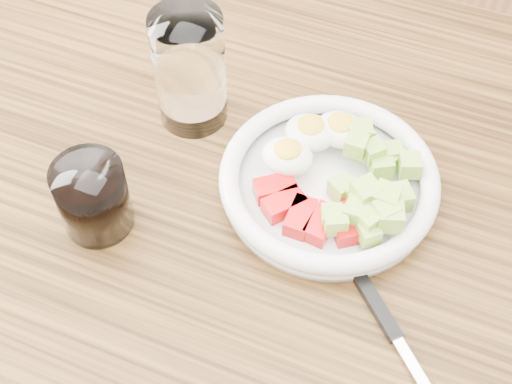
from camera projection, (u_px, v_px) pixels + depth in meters
dining_table at (260, 263)px, 0.88m from camera, size 1.50×0.90×0.77m
bowl at (330, 179)px, 0.80m from camera, size 0.25×0.25×0.06m
fork at (385, 320)px, 0.71m from camera, size 0.17×0.16×0.01m
water_glass at (190, 70)px, 0.83m from camera, size 0.08×0.08×0.15m
coffee_glass at (93, 198)px, 0.76m from camera, size 0.08×0.08×0.09m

